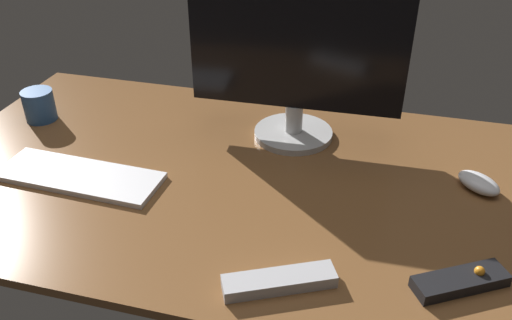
% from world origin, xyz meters
% --- Properties ---
extents(desk, '(1.40, 0.84, 0.02)m').
position_xyz_m(desk, '(0.00, 0.00, 0.01)').
color(desk, brown).
rests_on(desk, ground).
extents(monitor, '(0.51, 0.20, 0.37)m').
position_xyz_m(monitor, '(0.12, 0.21, 0.22)').
color(monitor, silver).
rests_on(monitor, desk).
extents(keyboard, '(0.38, 0.14, 0.01)m').
position_xyz_m(keyboard, '(-0.31, -0.10, 0.03)').
color(keyboard, white).
rests_on(keyboard, desk).
extents(computer_mouse, '(0.11, 0.11, 0.03)m').
position_xyz_m(computer_mouse, '(0.55, 0.08, 0.04)').
color(computer_mouse, silver).
rests_on(computer_mouse, desk).
extents(media_remote, '(0.17, 0.13, 0.04)m').
position_xyz_m(media_remote, '(0.50, -0.23, 0.03)').
color(media_remote, black).
rests_on(media_remote, desk).
extents(tv_remote, '(0.20, 0.13, 0.02)m').
position_xyz_m(tv_remote, '(0.20, -0.31, 0.03)').
color(tv_remote, '#B7B7BC').
rests_on(tv_remote, desk).
extents(coffee_mug, '(0.08, 0.08, 0.08)m').
position_xyz_m(coffee_mug, '(-0.56, 0.13, 0.06)').
color(coffee_mug, '#28518C').
rests_on(coffee_mug, desk).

